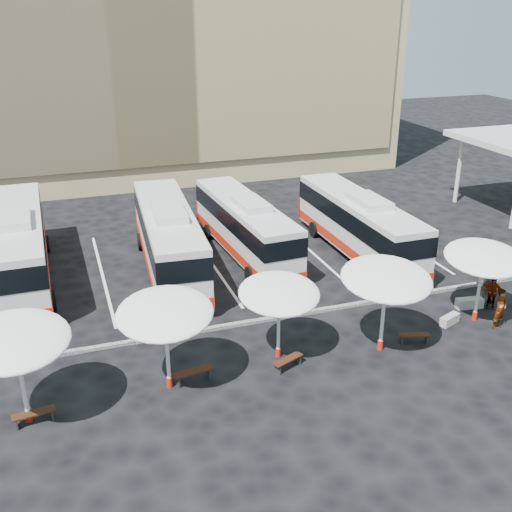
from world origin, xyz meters
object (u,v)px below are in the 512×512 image
object	(u,v)px
sunshade_1	(165,313)
passenger_2	(492,292)
sunshade_3	(386,279)
wood_bench_3	(414,336)
sunshade_0	(15,341)
wood_bench_2	(288,361)
sunshade_2	(279,294)
wood_bench_1	(193,373)
bus_1	(168,237)
passenger_1	(486,284)
bus_2	(245,225)
bus_3	(358,223)
bus_0	(18,244)
sunshade_4	(484,258)
conc_bench_0	(450,320)
conc_bench_1	(469,303)
wood_bench_0	(34,415)
passenger_0	(500,308)

from	to	relation	value
sunshade_1	passenger_2	size ratio (longest dim) A/B	2.67
sunshade_3	wood_bench_3	world-z (taller)	sunshade_3
wood_bench_3	sunshade_0	bearing A→B (deg)	-179.23
sunshade_3	wood_bench_2	size ratio (longest dim) A/B	2.98
sunshade_2	wood_bench_1	world-z (taller)	sunshade_2
bus_1	passenger_1	size ratio (longest dim) A/B	6.47
wood_bench_1	passenger_2	distance (m)	14.96
wood_bench_2	bus_1	bearing A→B (deg)	103.06
bus_1	sunshade_3	xyz separation A→B (m)	(6.75, -10.95, 1.31)
bus_2	sunshade_1	bearing A→B (deg)	-123.79
bus_3	wood_bench_2	distance (m)	12.92
bus_2	wood_bench_1	xyz separation A→B (m)	(-5.84, -11.49, -1.45)
bus_0	sunshade_0	world-z (taller)	bus_0
sunshade_4	wood_bench_1	xyz separation A→B (m)	(-13.45, -0.58, -2.74)
sunshade_2	wood_bench_1	bearing A→B (deg)	-170.97
sunshade_0	sunshade_3	size ratio (longest dim) A/B	0.96
sunshade_1	bus_3	bearing A→B (deg)	36.35
bus_2	conc_bench_0	world-z (taller)	bus_2
conc_bench_1	sunshade_4	bearing A→B (deg)	-115.54
bus_1	sunshade_3	world-z (taller)	bus_1
conc_bench_0	wood_bench_0	bearing A→B (deg)	-175.89
bus_2	passenger_1	xyz separation A→B (m)	(9.18, -9.56, -0.86)
bus_3	bus_2	bearing A→B (deg)	162.16
wood_bench_1	conc_bench_1	size ratio (longest dim) A/B	1.26
passenger_0	bus_3	bearing A→B (deg)	81.14
bus_1	bus_3	world-z (taller)	bus_1
sunshade_2	sunshade_3	world-z (taller)	sunshade_3
conc_bench_0	passenger_2	xyz separation A→B (m)	(2.78, 0.69, 0.62)
bus_0	passenger_1	xyz separation A→B (m)	(21.34, -10.10, -1.07)
bus_1	sunshade_2	bearing A→B (deg)	-72.16
sunshade_1	wood_bench_1	distance (m)	2.95
sunshade_1	wood_bench_1	size ratio (longest dim) A/B	2.70
wood_bench_3	passenger_1	world-z (taller)	passenger_1
sunshade_4	conc_bench_1	size ratio (longest dim) A/B	3.51
bus_0	bus_1	world-z (taller)	bus_0
sunshade_2	wood_bench_1	size ratio (longest dim) A/B	2.28
bus_2	sunshade_1	world-z (taller)	sunshade_1
passenger_0	passenger_1	distance (m)	2.52
sunshade_1	wood_bench_3	distance (m)	10.99
bus_2	wood_bench_2	size ratio (longest dim) A/B	7.88
wood_bench_3	conc_bench_1	xyz separation A→B (m)	(4.29, 1.92, -0.07)
sunshade_3	passenger_1	bearing A→B (deg)	17.61
bus_1	passenger_1	bearing A→B (deg)	-28.40
sunshade_0	wood_bench_3	size ratio (longest dim) A/B	2.98
wood_bench_1	passenger_1	xyz separation A→B (m)	(15.02, 1.93, 0.58)
bus_3	conc_bench_0	size ratio (longest dim) A/B	10.54
sunshade_0	wood_bench_2	xyz separation A→B (m)	(9.80, 0.14, -2.90)
bus_3	wood_bench_1	bearing A→B (deg)	-141.80
wood_bench_2	passenger_1	size ratio (longest dim) A/B	0.75
wood_bench_2	passenger_2	world-z (taller)	passenger_2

